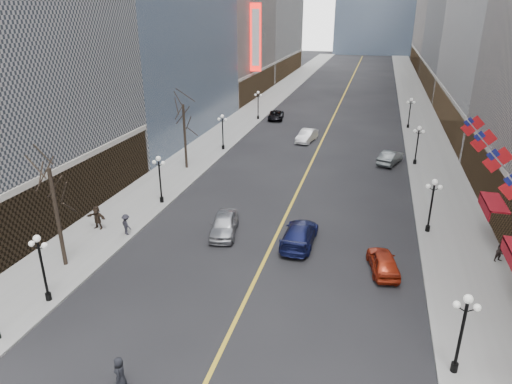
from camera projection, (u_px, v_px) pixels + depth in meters
The scene contains 28 objects.
sidewalk_east at pixel (421, 123), 72.56m from camera, with size 6.00×230.00×0.15m, color gray.
sidewalk_west at pixel (252, 114), 79.19m from camera, with size 6.00×230.00×0.15m, color gray.
lane_line at pixel (338, 107), 84.87m from camera, with size 0.25×200.00×0.02m, color gold.
streetlamp_east_0 at pixel (463, 326), 21.80m from camera, with size 1.26×0.44×4.52m.
streetlamp_east_1 at pixel (432, 200), 36.15m from camera, with size 1.26×0.44×4.52m.
streetlamp_east_2 at pixel (418, 141), 52.30m from camera, with size 1.26×0.44×4.52m.
streetlamp_east_3 at pixel (410, 110), 68.44m from camera, with size 1.26×0.44×4.52m.
streetlamp_west_0 at pixel (41, 261), 27.38m from camera, with size 1.26×0.44×4.52m.
streetlamp_west_1 at pixel (160, 174), 41.73m from camera, with size 1.26×0.44×4.52m.
streetlamp_west_2 at pixel (223, 128), 57.88m from camera, with size 1.26×0.44×4.52m.
streetlamp_west_3 at pixel (258, 102), 74.02m from camera, with size 1.26×0.44×4.52m.
flag_3 at pixel (500, 163), 30.99m from camera, with size 2.87×0.12×2.87m.
flag_4 at pixel (486, 143), 35.48m from camera, with size 2.87×0.12×2.87m.
flag_5 at pixel (474, 128), 39.96m from camera, with size 2.87×0.12×2.87m.
awning_c at pixel (492, 204), 35.07m from camera, with size 1.40×4.00×0.93m.
theatre_marquee at pixel (256, 38), 84.14m from camera, with size 2.00×0.55×12.00m.
tree_west_near at pixel (51, 184), 30.12m from camera, with size 3.60×3.60×7.92m.
tree_west_far at pixel (184, 115), 49.86m from camera, with size 3.60×3.60×7.92m.
car_nb_near at pixel (224, 224), 36.80m from camera, with size 2.02×5.01×1.71m, color #9FA0A6.
car_nb_mid at pixel (307, 136), 62.47m from camera, with size 1.74×4.99×1.64m, color #B9B9BC.
car_nb_far at pixel (276, 115), 75.01m from camera, with size 2.34×5.08×1.41m, color black.
car_sb_near at pixel (299, 234), 35.18m from camera, with size 2.35×5.77×1.67m, color #121745.
car_sb_mid at pixel (383, 262), 31.51m from camera, with size 1.76×4.37×1.49m, color #9E2711.
car_sb_far at pixel (390, 157), 53.48m from camera, with size 1.68×4.82×1.59m, color #494F51.
ped_east_walk at pixel (501, 251), 32.46m from camera, with size 0.78×0.43×1.61m, color black.
ped_west_walk at pixel (126, 224), 36.35m from camera, with size 1.12×0.46×1.74m, color #22212A.
ped_west_far at pixel (97, 217), 37.30m from camera, with size 1.82×0.52×1.96m, color #2D2219.
ped_crossing_b at pixel (120, 373), 21.79m from camera, with size 0.83×0.45×1.70m, color black.
Camera 1 is at (6.76, -5.76, 17.01)m, focal length 32.00 mm.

